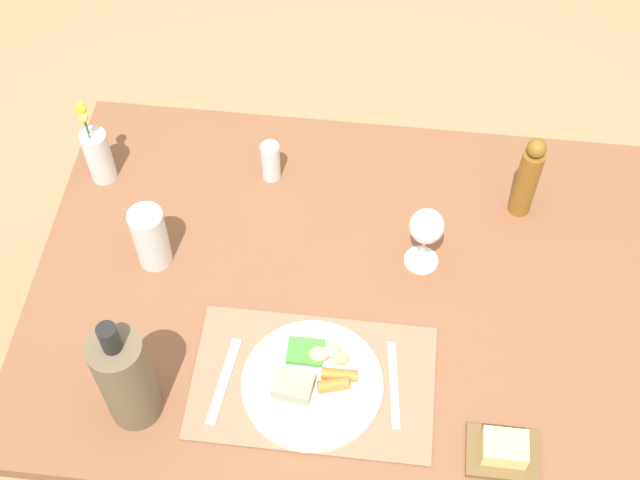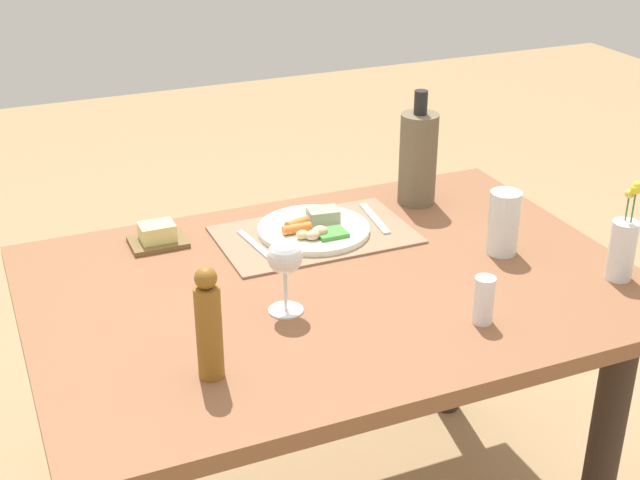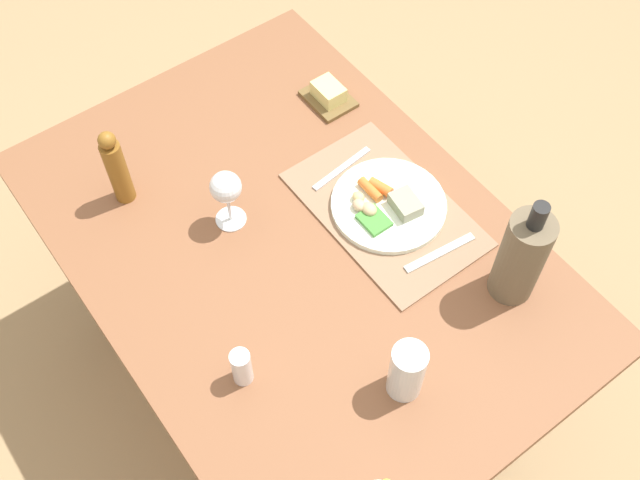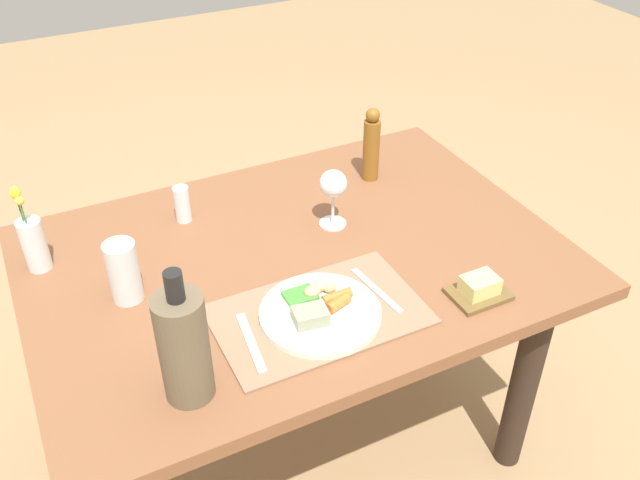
{
  "view_description": "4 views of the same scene",
  "coord_description": "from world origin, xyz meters",
  "px_view_note": "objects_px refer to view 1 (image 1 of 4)",
  "views": [
    {
      "loc": [
        0.05,
        -0.95,
        2.23
      ],
      "look_at": [
        -0.07,
        0.09,
        0.74
      ],
      "focal_mm": 49.26,
      "sensor_mm": 36.0,
      "label": 1
    },
    {
      "loc": [
        0.68,
        1.53,
        1.61
      ],
      "look_at": [
        0.0,
        -0.07,
        0.77
      ],
      "focal_mm": 49.35,
      "sensor_mm": 36.0,
      "label": 2
    },
    {
      "loc": [
        -0.79,
        0.52,
        2.16
      ],
      "look_at": [
        -0.04,
        -0.04,
        0.73
      ],
      "focal_mm": 43.04,
      "sensor_mm": 36.0,
      "label": 3
    },
    {
      "loc": [
        -0.55,
        -1.25,
        1.74
      ],
      "look_at": [
        0.05,
        -0.03,
        0.76
      ],
      "focal_mm": 38.99,
      "sensor_mm": 36.0,
      "label": 4
    }
  ],
  "objects_px": {
    "wine_glass": "(426,228)",
    "fork": "(224,381)",
    "knife": "(394,384)",
    "cooler_bottle": "(125,378)",
    "salt_shaker": "(271,161)",
    "water_tumbler": "(151,240)",
    "dining_table": "(348,315)",
    "flower_vase": "(98,153)",
    "dinner_plate": "(312,382)",
    "butter_dish": "(503,450)",
    "pepper_mill": "(528,178)"
  },
  "relations": [
    {
      "from": "fork",
      "to": "wine_glass",
      "type": "xyz_separation_m",
      "value": [
        0.36,
        0.32,
        0.11
      ]
    },
    {
      "from": "flower_vase",
      "to": "wine_glass",
      "type": "distance_m",
      "value": 0.73
    },
    {
      "from": "dinner_plate",
      "to": "butter_dish",
      "type": "relative_size",
      "value": 2.06
    },
    {
      "from": "cooler_bottle",
      "to": "butter_dish",
      "type": "bearing_deg",
      "value": -1.35
    },
    {
      "from": "pepper_mill",
      "to": "salt_shaker",
      "type": "height_order",
      "value": "pepper_mill"
    },
    {
      "from": "salt_shaker",
      "to": "pepper_mill",
      "type": "bearing_deg",
      "value": -3.23
    },
    {
      "from": "dinner_plate",
      "to": "cooler_bottle",
      "type": "relative_size",
      "value": 0.9
    },
    {
      "from": "pepper_mill",
      "to": "wine_glass",
      "type": "bearing_deg",
      "value": -141.74
    },
    {
      "from": "fork",
      "to": "water_tumbler",
      "type": "xyz_separation_m",
      "value": [
        -0.19,
        0.27,
        0.06
      ]
    },
    {
      "from": "wine_glass",
      "to": "cooler_bottle",
      "type": "relative_size",
      "value": 0.54
    },
    {
      "from": "fork",
      "to": "pepper_mill",
      "type": "xyz_separation_m",
      "value": [
        0.56,
        0.48,
        0.1
      ]
    },
    {
      "from": "dinner_plate",
      "to": "fork",
      "type": "distance_m",
      "value": 0.17
    },
    {
      "from": "flower_vase",
      "to": "wine_glass",
      "type": "xyz_separation_m",
      "value": [
        0.71,
        -0.15,
        0.04
      ]
    },
    {
      "from": "fork",
      "to": "salt_shaker",
      "type": "relative_size",
      "value": 1.83
    },
    {
      "from": "salt_shaker",
      "to": "cooler_bottle",
      "type": "height_order",
      "value": "cooler_bottle"
    },
    {
      "from": "flower_vase",
      "to": "salt_shaker",
      "type": "xyz_separation_m",
      "value": [
        0.37,
        0.04,
        -0.03
      ]
    },
    {
      "from": "flower_vase",
      "to": "butter_dish",
      "type": "relative_size",
      "value": 1.75
    },
    {
      "from": "dinner_plate",
      "to": "flower_vase",
      "type": "distance_m",
      "value": 0.7
    },
    {
      "from": "water_tumbler",
      "to": "fork",
      "type": "bearing_deg",
      "value": -54.22
    },
    {
      "from": "flower_vase",
      "to": "salt_shaker",
      "type": "distance_m",
      "value": 0.37
    },
    {
      "from": "butter_dish",
      "to": "water_tumbler",
      "type": "bearing_deg",
      "value": 153.95
    },
    {
      "from": "dining_table",
      "to": "dinner_plate",
      "type": "xyz_separation_m",
      "value": [
        -0.05,
        -0.23,
        0.13
      ]
    },
    {
      "from": "pepper_mill",
      "to": "cooler_bottle",
      "type": "xyz_separation_m",
      "value": [
        -0.72,
        -0.55,
        0.02
      ]
    },
    {
      "from": "fork",
      "to": "cooler_bottle",
      "type": "height_order",
      "value": "cooler_bottle"
    },
    {
      "from": "wine_glass",
      "to": "knife",
      "type": "bearing_deg",
      "value": -97.48
    },
    {
      "from": "pepper_mill",
      "to": "water_tumbler",
      "type": "bearing_deg",
      "value": -164.02
    },
    {
      "from": "salt_shaker",
      "to": "butter_dish",
      "type": "xyz_separation_m",
      "value": [
        0.51,
        -0.6,
        -0.03
      ]
    },
    {
      "from": "dining_table",
      "to": "flower_vase",
      "type": "distance_m",
      "value": 0.64
    },
    {
      "from": "butter_dish",
      "to": "flower_vase",
      "type": "bearing_deg",
      "value": 147.7
    },
    {
      "from": "wine_glass",
      "to": "salt_shaker",
      "type": "relative_size",
      "value": 1.61
    },
    {
      "from": "fork",
      "to": "pepper_mill",
      "type": "bearing_deg",
      "value": 47.21
    },
    {
      "from": "fork",
      "to": "cooler_bottle",
      "type": "distance_m",
      "value": 0.2
    },
    {
      "from": "salt_shaker",
      "to": "butter_dish",
      "type": "height_order",
      "value": "salt_shaker"
    },
    {
      "from": "dining_table",
      "to": "water_tumbler",
      "type": "relative_size",
      "value": 8.68
    },
    {
      "from": "butter_dish",
      "to": "cooler_bottle",
      "type": "bearing_deg",
      "value": 178.65
    },
    {
      "from": "fork",
      "to": "butter_dish",
      "type": "bearing_deg",
      "value": -2.44
    },
    {
      "from": "wine_glass",
      "to": "fork",
      "type": "bearing_deg",
      "value": -138.13
    },
    {
      "from": "knife",
      "to": "cooler_bottle",
      "type": "relative_size",
      "value": 0.61
    },
    {
      "from": "cooler_bottle",
      "to": "salt_shaker",
      "type": "bearing_deg",
      "value": 73.75
    },
    {
      "from": "salt_shaker",
      "to": "water_tumbler",
      "type": "relative_size",
      "value": 0.66
    },
    {
      "from": "wine_glass",
      "to": "cooler_bottle",
      "type": "bearing_deg",
      "value": -142.76
    },
    {
      "from": "dinner_plate",
      "to": "flower_vase",
      "type": "relative_size",
      "value": 1.18
    },
    {
      "from": "dinner_plate",
      "to": "dining_table",
      "type": "bearing_deg",
      "value": 77.74
    },
    {
      "from": "water_tumbler",
      "to": "pepper_mill",
      "type": "bearing_deg",
      "value": 15.98
    },
    {
      "from": "flower_vase",
      "to": "water_tumbler",
      "type": "xyz_separation_m",
      "value": [
        0.16,
        -0.21,
        -0.01
      ]
    },
    {
      "from": "dinner_plate",
      "to": "salt_shaker",
      "type": "relative_size",
      "value": 2.71
    },
    {
      "from": "wine_glass",
      "to": "water_tumbler",
      "type": "xyz_separation_m",
      "value": [
        -0.55,
        -0.06,
        -0.05
      ]
    },
    {
      "from": "fork",
      "to": "salt_shaker",
      "type": "bearing_deg",
      "value": 94.77
    },
    {
      "from": "dinner_plate",
      "to": "cooler_bottle",
      "type": "bearing_deg",
      "value": -165.88
    },
    {
      "from": "flower_vase",
      "to": "wine_glass",
      "type": "relative_size",
      "value": 1.42
    }
  ]
}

